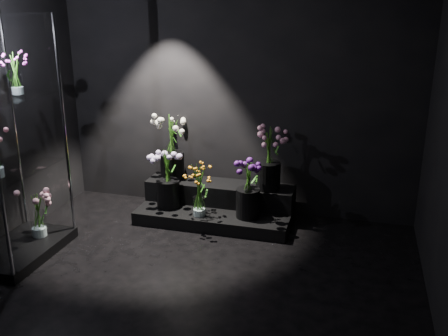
% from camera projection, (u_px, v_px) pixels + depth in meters
% --- Properties ---
extents(floor, '(4.00, 4.00, 0.00)m').
position_uv_depth(floor, '(174.00, 299.00, 4.07)').
color(floor, black).
rests_on(floor, ground).
extents(wall_back, '(4.00, 0.00, 4.00)m').
position_uv_depth(wall_back, '(236.00, 89.00, 5.46)').
color(wall_back, black).
rests_on(wall_back, floor).
extents(display_riser, '(1.68, 0.75, 0.37)m').
position_uv_depth(display_riser, '(217.00, 204.00, 5.58)').
color(display_riser, black).
rests_on(display_riser, floor).
extents(display_case, '(0.60, 1.01, 2.22)m').
position_uv_depth(display_case, '(6.00, 143.00, 4.44)').
color(display_case, black).
rests_on(display_case, floor).
extents(bouquet_orange_bells, '(0.31, 0.31, 0.57)m').
position_uv_depth(bouquet_orange_bells, '(199.00, 190.00, 5.23)').
color(bouquet_orange_bells, white).
rests_on(bouquet_orange_bells, display_riser).
extents(bouquet_lilac, '(0.41, 0.41, 0.65)m').
position_uv_depth(bouquet_lilac, '(168.00, 176.00, 5.44)').
color(bouquet_lilac, black).
rests_on(bouquet_lilac, display_riser).
extents(bouquet_purple, '(0.38, 0.38, 0.62)m').
position_uv_depth(bouquet_purple, '(248.00, 186.00, 5.18)').
color(bouquet_purple, black).
rests_on(bouquet_purple, display_riser).
extents(bouquet_cream_roses, '(0.46, 0.46, 0.73)m').
position_uv_depth(bouquet_cream_roses, '(172.00, 143.00, 5.61)').
color(bouquet_cream_roses, black).
rests_on(bouquet_cream_roses, display_riser).
extents(bouquet_pink_roses, '(0.39, 0.39, 0.69)m').
position_uv_depth(bouquet_pink_roses, '(269.00, 155.00, 5.31)').
color(bouquet_pink_roses, black).
rests_on(bouquet_pink_roses, display_riser).
extents(bouquet_case_magenta, '(0.27, 0.27, 0.37)m').
position_uv_depth(bouquet_case_magenta, '(15.00, 73.00, 4.40)').
color(bouquet_case_magenta, white).
rests_on(bouquet_case_magenta, display_case).
extents(bouquet_case_base_pink, '(0.39, 0.39, 0.45)m').
position_uv_depth(bouquet_case_base_pink, '(37.00, 213.00, 4.87)').
color(bouquet_case_base_pink, white).
rests_on(bouquet_case_base_pink, display_case).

